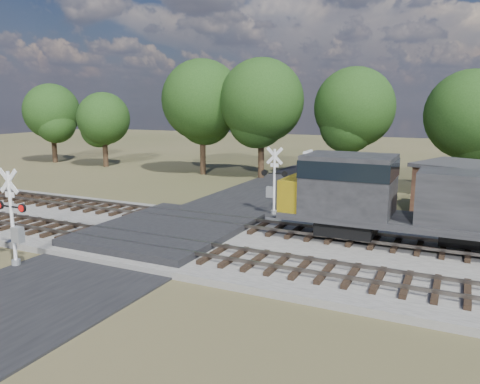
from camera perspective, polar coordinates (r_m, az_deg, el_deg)
The scene contains 10 objects.
ground at distance 24.36m, azimuth -9.24°, elevation -5.70°, with size 160.00×160.00×0.00m, color #424525.
ballast_bed at distance 21.00m, azimuth 14.89°, elevation -8.21°, with size 140.00×10.00×0.30m, color gray.
road at distance 24.34m, azimuth -9.24°, elevation -5.61°, with size 7.00×60.00×0.08m, color black.
crossing_panel at distance 24.66m, azimuth -8.60°, elevation -4.71°, with size 7.00×9.00×0.62m, color #262628.
track_near at distance 21.00m, azimuth -5.35°, elevation -7.12°, with size 140.00×2.60×0.33m.
track_far at distance 25.24m, azimuth 0.50°, elevation -4.00°, with size 140.00×2.60×0.33m.
crossing_signal_near at distance 21.79m, azimuth -25.82°, elevation -3.83°, with size 1.70×0.37×4.23m.
crossing_signal_far at distance 28.84m, azimuth 4.03°, elevation 0.60°, with size 1.71×0.37×4.24m.
equipment_shed at distance 31.00m, azimuth 25.69°, elevation 0.15°, with size 6.40×6.40×3.37m.
treeline at distance 39.72m, azimuth 21.01°, elevation 9.91°, with size 80.24×10.27×11.71m.
Camera 1 is at (13.48, -19.09, 6.86)m, focal length 35.00 mm.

